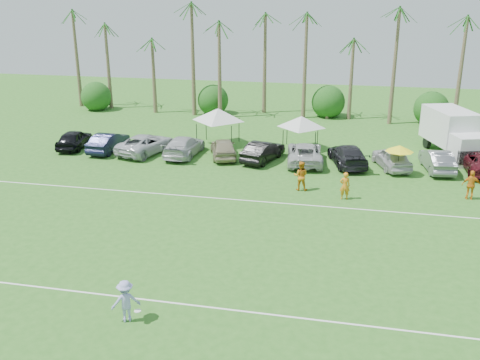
# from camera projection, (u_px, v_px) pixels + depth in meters

# --- Properties ---
(ground) EXTENTS (120.00, 120.00, 0.00)m
(ground) POSITION_uv_depth(u_px,v_px,m) (115.00, 326.00, 20.66)
(ground) COLOR #2D661E
(ground) RESTS_ON ground
(field_lines) EXTENTS (80.00, 12.10, 0.01)m
(field_lines) POSITION_uv_depth(u_px,v_px,m) (179.00, 238.00, 28.05)
(field_lines) COLOR white
(field_lines) RESTS_ON ground
(palm_tree_0) EXTENTS (2.40, 2.40, 8.90)m
(palm_tree_0) POSITION_uv_depth(u_px,v_px,m) (68.00, 39.00, 57.56)
(palm_tree_0) COLOR brown
(palm_tree_0) RESTS_ON ground
(palm_tree_1) EXTENTS (2.40, 2.40, 9.90)m
(palm_tree_1) POSITION_uv_depth(u_px,v_px,m) (111.00, 31.00, 56.29)
(palm_tree_1) COLOR brown
(palm_tree_1) RESTS_ON ground
(palm_tree_2) EXTENTS (2.40, 2.40, 10.90)m
(palm_tree_2) POSITION_uv_depth(u_px,v_px,m) (155.00, 23.00, 55.03)
(palm_tree_2) COLOR brown
(palm_tree_2) RESTS_ON ground
(palm_tree_3) EXTENTS (2.40, 2.40, 11.90)m
(palm_tree_3) POSITION_uv_depth(u_px,v_px,m) (192.00, 15.00, 53.97)
(palm_tree_3) COLOR brown
(palm_tree_3) RESTS_ON ground
(palm_tree_4) EXTENTS (2.40, 2.40, 8.90)m
(palm_tree_4) POSITION_uv_depth(u_px,v_px,m) (231.00, 42.00, 54.04)
(palm_tree_4) COLOR brown
(palm_tree_4) RESTS_ON ground
(palm_tree_5) EXTENTS (2.40, 2.40, 9.90)m
(palm_tree_5) POSITION_uv_depth(u_px,v_px,m) (270.00, 33.00, 52.97)
(palm_tree_5) COLOR brown
(palm_tree_5) RESTS_ON ground
(palm_tree_6) EXTENTS (2.40, 2.40, 10.90)m
(palm_tree_6) POSITION_uv_depth(u_px,v_px,m) (311.00, 25.00, 51.90)
(palm_tree_6) COLOR brown
(palm_tree_6) RESTS_ON ground
(palm_tree_7) EXTENTS (2.40, 2.40, 11.90)m
(palm_tree_7) POSITION_uv_depth(u_px,v_px,m) (354.00, 16.00, 50.84)
(palm_tree_7) COLOR brown
(palm_tree_7) RESTS_ON ground
(palm_tree_8) EXTENTS (2.40, 2.40, 8.90)m
(palm_tree_8) POSITION_uv_depth(u_px,v_px,m) (405.00, 45.00, 50.72)
(palm_tree_8) COLOR brown
(palm_tree_8) RESTS_ON ground
(palm_tree_9) EXTENTS (2.40, 2.40, 9.90)m
(palm_tree_9) POSITION_uv_depth(u_px,v_px,m) (462.00, 36.00, 49.45)
(palm_tree_9) COLOR brown
(palm_tree_9) RESTS_ON ground
(bush_tree_0) EXTENTS (4.00, 4.00, 4.00)m
(bush_tree_0) POSITION_uv_depth(u_px,v_px,m) (103.00, 91.00, 59.78)
(bush_tree_0) COLOR brown
(bush_tree_0) RESTS_ON ground
(bush_tree_1) EXTENTS (4.00, 4.00, 4.00)m
(bush_tree_1) POSITION_uv_depth(u_px,v_px,m) (215.00, 95.00, 57.24)
(bush_tree_1) COLOR brown
(bush_tree_1) RESTS_ON ground
(bush_tree_2) EXTENTS (4.00, 4.00, 4.00)m
(bush_tree_2) POSITION_uv_depth(u_px,v_px,m) (328.00, 100.00, 54.89)
(bush_tree_2) COLOR brown
(bush_tree_2) RESTS_ON ground
(bush_tree_3) EXTENTS (4.00, 4.00, 4.00)m
(bush_tree_3) POSITION_uv_depth(u_px,v_px,m) (430.00, 103.00, 52.94)
(bush_tree_3) COLOR brown
(bush_tree_3) RESTS_ON ground
(sideline_player_a) EXTENTS (0.70, 0.52, 1.76)m
(sideline_player_a) POSITION_uv_depth(u_px,v_px,m) (345.00, 186.00, 33.07)
(sideline_player_a) COLOR orange
(sideline_player_a) RESTS_ON ground
(sideline_player_b) EXTENTS (0.95, 0.75, 1.94)m
(sideline_player_b) POSITION_uv_depth(u_px,v_px,m) (301.00, 176.00, 34.59)
(sideline_player_b) COLOR orange
(sideline_player_b) RESTS_ON ground
(sideline_player_c) EXTENTS (1.11, 0.50, 1.87)m
(sideline_player_c) POSITION_uv_depth(u_px,v_px,m) (471.00, 185.00, 33.03)
(sideline_player_c) COLOR orange
(sideline_player_c) RESTS_ON ground
(box_truck) EXTENTS (4.55, 7.21, 3.49)m
(box_truck) POSITION_uv_depth(u_px,v_px,m) (454.00, 132.00, 41.84)
(box_truck) COLOR white
(box_truck) RESTS_ON ground
(canopy_tent_left) EXTENTS (4.51, 4.51, 3.66)m
(canopy_tent_left) POSITION_uv_depth(u_px,v_px,m) (218.00, 108.00, 44.17)
(canopy_tent_left) COLOR black
(canopy_tent_left) RESTS_ON ground
(canopy_tent_right) EXTENTS (3.99, 3.99, 3.24)m
(canopy_tent_right) POSITION_uv_depth(u_px,v_px,m) (302.00, 116.00, 43.04)
(canopy_tent_right) COLOR black
(canopy_tent_right) RESTS_ON ground
(market_umbrella) EXTENTS (1.96, 1.96, 2.19)m
(market_umbrella) POSITION_uv_depth(u_px,v_px,m) (400.00, 148.00, 37.09)
(market_umbrella) COLOR black
(market_umbrella) RESTS_ON ground
(frisbee_player) EXTENTS (1.30, 1.12, 1.74)m
(frisbee_player) POSITION_uv_depth(u_px,v_px,m) (126.00, 301.00, 20.72)
(frisbee_player) COLOR #9B9EDC
(frisbee_player) RESTS_ON ground
(parked_car_0) EXTENTS (2.34, 4.70, 1.54)m
(parked_car_0) POSITION_uv_depth(u_px,v_px,m) (74.00, 139.00, 44.05)
(parked_car_0) COLOR black
(parked_car_0) RESTS_ON ground
(parked_car_1) EXTENTS (1.86, 4.75, 1.54)m
(parked_car_1) POSITION_uv_depth(u_px,v_px,m) (108.00, 142.00, 43.16)
(parked_car_1) COLOR black
(parked_car_1) RESTS_ON ground
(parked_car_2) EXTENTS (3.94, 6.02, 1.54)m
(parked_car_2) POSITION_uv_depth(u_px,v_px,m) (146.00, 144.00, 42.66)
(parked_car_2) COLOR #BABCC0
(parked_car_2) RESTS_ON ground
(parked_car_3) EXTENTS (2.33, 5.37, 1.54)m
(parked_car_3) POSITION_uv_depth(u_px,v_px,m) (184.00, 146.00, 42.05)
(parked_car_3) COLOR #B9B8BD
(parked_car_3) RESTS_ON ground
(parked_car_4) EXTENTS (3.16, 4.86, 1.54)m
(parked_car_4) POSITION_uv_depth(u_px,v_px,m) (223.00, 148.00, 41.54)
(parked_car_4) COLOR #9B9170
(parked_car_4) RESTS_ON ground
(parked_car_5) EXTENTS (2.91, 4.94, 1.54)m
(parked_car_5) POSITION_uv_depth(u_px,v_px,m) (263.00, 151.00, 40.70)
(parked_car_5) COLOR black
(parked_car_5) RESTS_ON ground
(parked_car_6) EXTENTS (3.17, 5.80, 1.54)m
(parked_car_6) POSITION_uv_depth(u_px,v_px,m) (305.00, 153.00, 40.21)
(parked_car_6) COLOR #B8B8B9
(parked_car_6) RESTS_ON ground
(parked_car_7) EXTENTS (3.48, 5.69, 1.54)m
(parked_car_7) POSITION_uv_depth(u_px,v_px,m) (348.00, 155.00, 39.70)
(parked_car_7) COLOR black
(parked_car_7) RESTS_ON ground
(parked_car_8) EXTENTS (3.06, 4.85, 1.54)m
(parked_car_8) POSITION_uv_depth(u_px,v_px,m) (392.00, 158.00, 39.02)
(parked_car_8) COLOR silver
(parked_car_8) RESTS_ON ground
(parked_car_9) EXTENTS (2.18, 4.83, 1.54)m
(parked_car_9) POSITION_uv_depth(u_px,v_px,m) (437.00, 160.00, 38.47)
(parked_car_9) COLOR slate
(parked_car_9) RESTS_ON ground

